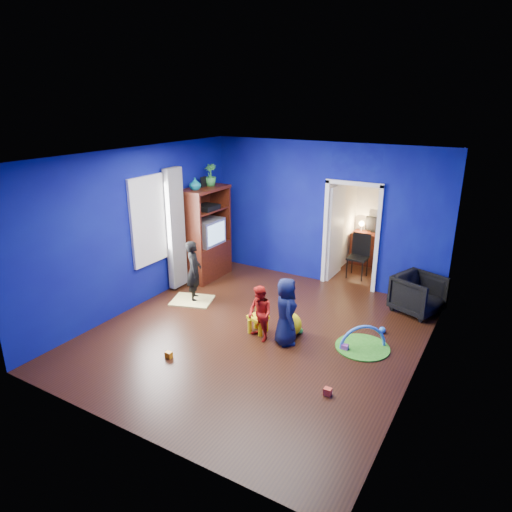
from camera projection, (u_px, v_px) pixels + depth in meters
The scene contains 33 objects.
floor at pixel (256, 334), 7.53m from camera, with size 5.00×5.50×0.01m, color black.
ceiling at pixel (256, 156), 6.58m from camera, with size 5.00×5.50×0.01m, color white.
wall_back at pixel (324, 214), 9.29m from camera, with size 5.00×0.02×2.90m, color #09096A.
wall_front at pixel (125, 323), 4.81m from camera, with size 5.00×0.02×2.90m, color #09096A.
wall_left at pixel (137, 229), 8.25m from camera, with size 0.02×5.50×2.90m, color #09096A.
wall_right at pixel (424, 283), 5.86m from camera, with size 0.02×5.50×2.90m, color #09096A.
alcove at pixel (365, 218), 9.79m from camera, with size 1.00×1.75×2.50m, color silver, non-canonical shape.
armchair at pixel (418, 294), 8.20m from camera, with size 0.76×0.78×0.71m, color black.
child_black at pixel (194, 271), 8.64m from camera, with size 0.43×0.28×1.18m, color black.
child_navy at pixel (286, 311), 7.10m from camera, with size 0.54×0.35×1.10m, color #0F1738.
toddler_red at pixel (260, 314), 7.23m from camera, with size 0.44×0.35×0.91m, color red.
vase at pixel (195, 184), 9.04m from camera, with size 0.23×0.23×0.24m, color #0D5D6C.
potted_plant at pixel (210, 175), 9.43m from camera, with size 0.25×0.25×0.45m, color #2F8336.
tv_armoire at pixel (206, 233), 9.65m from camera, with size 0.58×1.14×1.96m, color #40130A.
crt_tv at pixel (207, 232), 9.61m from camera, with size 0.46×0.70×0.54m, color silver.
yellow_blanket at pixel (192, 300), 8.75m from camera, with size 0.75×0.60×0.03m, color #F2E07A.
hopper_ball at pixel (290, 324), 7.45m from camera, with size 0.39×0.39×0.39m, color yellow.
kid_chair at pixel (258, 318), 7.54m from camera, with size 0.28×0.28×0.50m, color yellow.
play_mat at pixel (362, 347), 7.12m from camera, with size 0.84×0.84×0.02m, color green.
toy_arch at pixel (362, 347), 7.12m from camera, with size 0.76×0.76×0.05m, color #3F8CD8.
window_left at pixel (151, 220), 8.49m from camera, with size 0.03×0.95×1.55m, color white.
curtain at pixel (175, 229), 8.98m from camera, with size 0.14×0.42×2.40m, color slate.
doorway at pixel (351, 237), 9.14m from camera, with size 1.16×0.10×2.10m, color white.
study_desk at pixel (371, 249), 10.59m from camera, with size 0.88×0.44×0.75m, color #3D140A.
desk_monitor at pixel (374, 224), 10.50m from camera, with size 0.40×0.05×0.32m, color black.
desk_lamp at pixel (362, 224), 10.59m from camera, with size 0.14×0.14×0.14m, color #FFD88C.
folding_chair at pixel (358, 257), 9.78m from camera, with size 0.40×0.40×0.92m, color black.
book_shelf at pixel (378, 177), 10.14m from camera, with size 0.88×0.24×0.04m, color white.
toy_0 at pixel (328, 392), 5.98m from camera, with size 0.10×0.08×0.10m, color #EB4427.
toy_1 at pixel (382, 330), 7.56m from camera, with size 0.11×0.11×0.11m, color blue.
toy_2 at pixel (169, 355), 6.84m from camera, with size 0.10×0.08×0.10m, color orange.
toy_3 at pixel (300, 330), 7.54m from camera, with size 0.11×0.11×0.11m, color green.
toy_4 at pixel (345, 347), 7.04m from camera, with size 0.10×0.08×0.10m, color #CB4CBC.
Camera 1 is at (3.38, -5.77, 3.70)m, focal length 32.00 mm.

